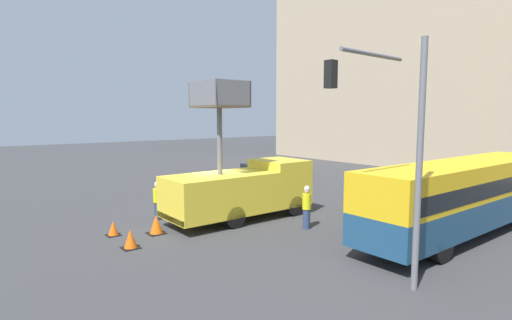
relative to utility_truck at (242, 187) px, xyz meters
The scene contains 11 objects.
ground_plane 2.22m from the utility_truck, 153.75° to the right, with size 120.00×120.00×0.00m, color #38383A.
building_backdrop_far 29.15m from the utility_truck, 93.01° to the left, with size 44.00×10.00×21.88m.
utility_truck is the anchor object (origin of this frame).
city_bus 9.63m from the utility_truck, 36.29° to the left, with size 2.43×12.44×3.03m.
traffic_light_pole 8.96m from the utility_truck, ahead, with size 3.35×3.10×6.98m.
road_worker_near_truck 4.04m from the utility_truck, 125.54° to the right, with size 0.38×0.38×1.82m.
road_worker_directing 3.40m from the utility_truck, 21.04° to the left, with size 0.38×0.38×1.89m.
traffic_cone_near_truck 4.43m from the utility_truck, 92.77° to the right, with size 0.69×0.69×0.79m.
traffic_cone_mid_road 6.00m from the utility_truck, 100.33° to the right, with size 0.53×0.53×0.61m.
traffic_cone_far_side 6.00m from the utility_truck, 80.75° to the right, with size 0.62×0.62×0.71m.
parked_car_curbside 10.99m from the utility_truck, 135.96° to the left, with size 1.78×4.71×1.41m.
Camera 1 is at (16.58, -10.31, 4.87)m, focal length 28.00 mm.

